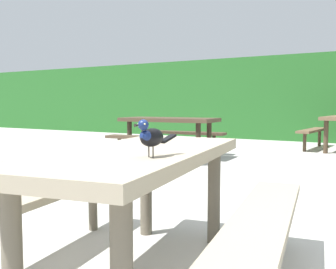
% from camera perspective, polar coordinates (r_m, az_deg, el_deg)
% --- Properties ---
extents(picnic_table_foreground, '(1.95, 1.97, 0.74)m').
position_cam_1_polar(picnic_table_foreground, '(2.27, -4.41, -6.78)').
color(picnic_table_foreground, gray).
rests_on(picnic_table_foreground, ground).
extents(bird_grackle, '(0.09, 0.29, 0.18)m').
position_cam_1_polar(bird_grackle, '(1.89, -2.55, -0.23)').
color(bird_grackle, black).
rests_on(bird_grackle, picnic_table_foreground).
extents(picnic_table_mid_left, '(1.85, 1.81, 0.74)m').
position_cam_1_polar(picnic_table_mid_left, '(7.39, 0.13, 1.00)').
color(picnic_table_mid_left, '#473828').
rests_on(picnic_table_mid_left, ground).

